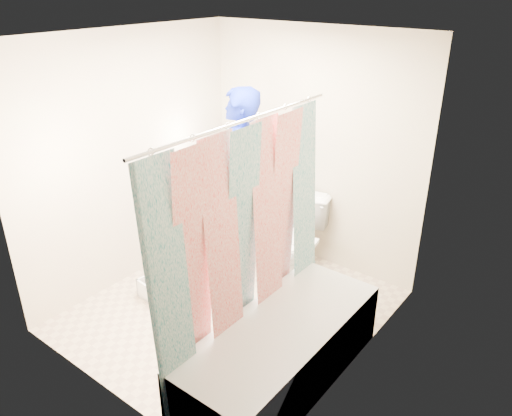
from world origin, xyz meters
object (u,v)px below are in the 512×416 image
Objects in this scene: plumber at (239,181)px; cleaning_caddy at (158,290)px; toilet at (296,240)px; bathtub at (281,350)px.

plumber is 5.46× the size of cleaning_caddy.
toilet is 0.83m from plumber.
toilet is at bearing 74.99° from plumber.
plumber is (-0.61, -0.15, 0.54)m from toilet.
bathtub is 2.22× the size of toilet.
toilet is 0.42× the size of plumber.
bathtub is at bearing -72.81° from toilet.
cleaning_caddy is (-1.52, 0.15, -0.18)m from bathtub.
bathtub is 1.48m from toilet.
cleaning_caddy is (-0.80, -1.14, -0.31)m from toilet.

